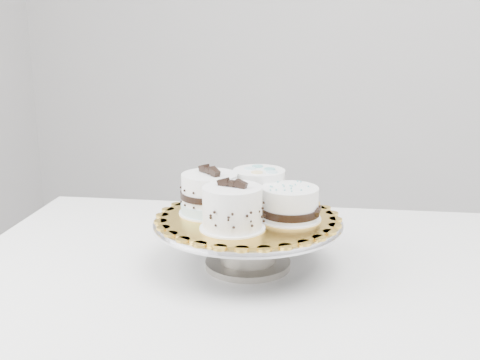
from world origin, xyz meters
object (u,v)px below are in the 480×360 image
(table, at_px, (261,303))
(cake_stand, at_px, (248,234))
(cake_swirl, at_px, (232,209))
(cake_dots, at_px, (259,188))
(cake_ribbon, at_px, (290,204))
(cake_banded, at_px, (210,195))
(cake_board, at_px, (248,218))

(table, height_order, cake_stand, cake_stand)
(cake_swirl, bearing_deg, cake_dots, 95.73)
(cake_swirl, bearing_deg, table, 81.99)
(table, xyz_separation_m, cake_dots, (-0.02, 0.05, 0.22))
(cake_stand, xyz_separation_m, cake_dots, (0.00, 0.07, 0.07))
(cake_dots, distance_m, cake_ribbon, 0.10)
(cake_swirl, height_order, cake_dots, cake_swirl)
(table, relative_size, cake_ribbon, 10.47)
(cake_swirl, height_order, cake_banded, cake_banded)
(cake_stand, bearing_deg, cake_swirl, -95.48)
(cake_stand, relative_size, cake_dots, 2.87)
(cake_board, relative_size, cake_banded, 2.20)
(cake_stand, distance_m, cake_board, 0.03)
(cake_stand, relative_size, cake_swirl, 2.94)
(table, xyz_separation_m, cake_board, (-0.02, -0.02, 0.18))
(cake_board, bearing_deg, cake_stand, -90.00)
(cake_swirl, distance_m, cake_dots, 0.14)
(table, distance_m, cake_stand, 0.15)
(cake_stand, xyz_separation_m, cake_board, (0.00, 0.00, 0.03))
(cake_stand, height_order, cake_banded, cake_banded)
(table, distance_m, cake_banded, 0.24)
(cake_board, relative_size, cake_ribbon, 2.66)
(cake_stand, relative_size, cake_banded, 2.39)
(table, height_order, cake_board, cake_board)
(cake_board, distance_m, cake_ribbon, 0.08)
(table, relative_size, cake_dots, 10.35)
(cake_banded, bearing_deg, cake_dots, 79.95)
(table, bearing_deg, cake_dots, 102.98)
(cake_stand, xyz_separation_m, cake_banded, (-0.08, -0.00, 0.07))
(table, height_order, cake_dots, cake_dots)
(cake_board, distance_m, cake_swirl, 0.08)
(table, bearing_deg, cake_stand, -150.10)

